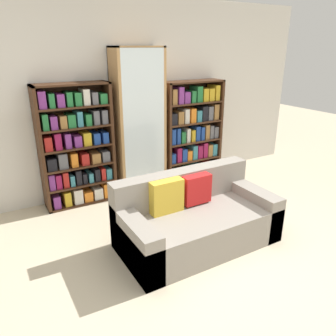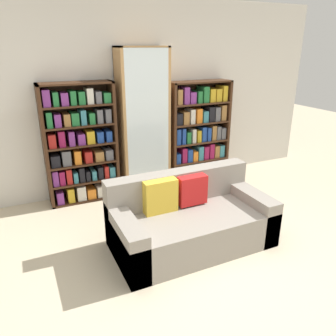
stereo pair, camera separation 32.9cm
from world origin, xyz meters
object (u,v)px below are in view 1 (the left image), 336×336
object	(u,v)px
couch	(195,220)
display_cabinet	(139,123)
bookshelf_left	(76,148)
bookshelf_right	(192,132)
wine_bottle	(180,184)

from	to	relation	value
couch	display_cabinet	bearing A→B (deg)	86.28
bookshelf_left	display_cabinet	world-z (taller)	display_cabinet
bookshelf_left	display_cabinet	bearing A→B (deg)	-1.00
bookshelf_left	bookshelf_right	distance (m)	1.84
couch	bookshelf_left	distance (m)	1.89
couch	wine_bottle	world-z (taller)	couch
couch	wine_bottle	xyz separation A→B (m)	(0.56, 1.19, -0.13)
display_cabinet	wine_bottle	size ratio (longest dim) A/B	6.00
display_cabinet	couch	bearing A→B (deg)	-93.72
bookshelf_left	bookshelf_right	world-z (taller)	bookshelf_left
couch	bookshelf_right	size ratio (longest dim) A/B	1.08
bookshelf_right	wine_bottle	world-z (taller)	bookshelf_right
display_cabinet	bookshelf_left	bearing A→B (deg)	179.00
bookshelf_left	wine_bottle	size ratio (longest dim) A/B	4.74
couch	wine_bottle	distance (m)	1.32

